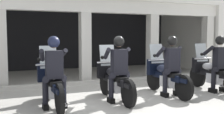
{
  "coord_description": "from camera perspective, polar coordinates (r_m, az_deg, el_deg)",
  "views": [
    {
      "loc": [
        -2.62,
        -6.05,
        1.61
      ],
      "look_at": [
        0.0,
        0.16,
        1.05
      ],
      "focal_mm": 43.24,
      "sensor_mm": 36.0,
      "label": 1
    }
  ],
  "objects": [
    {
      "name": "police_officer_right",
      "position": [
        7.18,
        12.47,
        -0.76
      ],
      "size": [
        0.63,
        0.61,
        1.58
      ],
      "rotation": [
        0.0,
        0.0,
        0.24
      ],
      "color": "black",
      "rests_on": "ground"
    },
    {
      "name": "motorcycle_center",
      "position": [
        6.72,
        0.41,
        -4.79
      ],
      "size": [
        0.62,
        2.04,
        1.35
      ],
      "rotation": [
        0.0,
        0.0,
        0.29
      ],
      "color": "black",
      "rests_on": "ground"
    },
    {
      "name": "police_officer_far_right",
      "position": [
        8.09,
        21.71,
        -0.38
      ],
      "size": [
        0.63,
        0.61,
        1.58
      ],
      "rotation": [
        0.0,
        0.0,
        0.29
      ],
      "color": "black",
      "rests_on": "ground"
    },
    {
      "name": "kerb_strip",
      "position": [
        8.85,
        -4.71,
        -5.38
      ],
      "size": [
        11.18,
        0.24,
        0.12
      ],
      "primitive_type": "cube",
      "color": "#B7B5AD",
      "rests_on": "ground"
    },
    {
      "name": "motorcycle_right",
      "position": [
        7.46,
        11.16,
        -3.92
      ],
      "size": [
        0.62,
        2.04,
        1.35
      ],
      "rotation": [
        0.0,
        0.0,
        0.24
      ],
      "color": "black",
      "rests_on": "ground"
    },
    {
      "name": "motorcycle_left",
      "position": [
        6.31,
        -12.57,
        -5.52
      ],
      "size": [
        0.62,
        2.04,
        1.35
      ],
      "rotation": [
        0.0,
        0.0,
        0.37
      ],
      "color": "black",
      "rests_on": "ground"
    },
    {
      "name": "police_officer_left",
      "position": [
        5.97,
        -12.17,
        -1.84
      ],
      "size": [
        0.63,
        0.61,
        1.58
      ],
      "rotation": [
        0.0,
        0.0,
        0.37
      ],
      "color": "black",
      "rests_on": "ground"
    },
    {
      "name": "motorcycle_far_right",
      "position": [
        8.34,
        20.26,
        -3.22
      ],
      "size": [
        0.62,
        2.04,
        1.35
      ],
      "rotation": [
        0.0,
        0.0,
        0.29
      ],
      "color": "black",
      "rests_on": "ground"
    },
    {
      "name": "police_officer_center",
      "position": [
        6.4,
        1.41,
        -1.31
      ],
      "size": [
        0.63,
        0.61,
        1.58
      ],
      "rotation": [
        0.0,
        0.0,
        0.29
      ],
      "color": "black",
      "rests_on": "ground"
    },
    {
      "name": "station_building",
      "position": [
        11.39,
        -9.15,
        6.26
      ],
      "size": [
        11.68,
        4.53,
        2.96
      ],
      "color": "black",
      "rests_on": "ground"
    },
    {
      "name": "ground_plane",
      "position": [
        9.56,
        -6.66,
        -5.01
      ],
      "size": [
        80.0,
        80.0,
        0.0
      ],
      "primitive_type": "plane",
      "color": "#A8A59E"
    }
  ]
}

